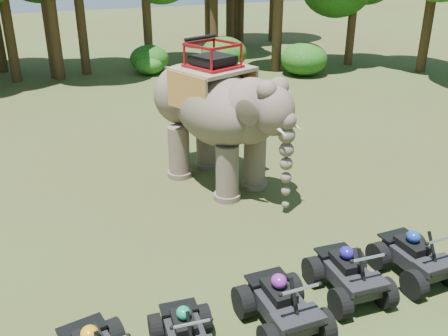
{
  "coord_description": "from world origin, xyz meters",
  "views": [
    {
      "loc": [
        -4.53,
        -8.93,
        6.79
      ],
      "look_at": [
        0.0,
        1.2,
        1.9
      ],
      "focal_mm": 40.0,
      "sensor_mm": 36.0,
      "label": 1
    }
  ],
  "objects_px": {
    "atv_1": "(186,329)",
    "atv_3": "(349,268)",
    "elephant": "(216,115)",
    "atv_4": "(416,251)",
    "atv_2": "(282,298)"
  },
  "relations": [
    {
      "from": "atv_1",
      "to": "atv_3",
      "type": "bearing_deg",
      "value": 10.56
    },
    {
      "from": "elephant",
      "to": "atv_1",
      "type": "height_order",
      "value": "elephant"
    },
    {
      "from": "atv_3",
      "to": "atv_4",
      "type": "bearing_deg",
      "value": 2.66
    },
    {
      "from": "atv_3",
      "to": "atv_4",
      "type": "distance_m",
      "value": 1.75
    },
    {
      "from": "atv_2",
      "to": "atv_3",
      "type": "relative_size",
      "value": 1.04
    },
    {
      "from": "atv_2",
      "to": "atv_3",
      "type": "bearing_deg",
      "value": 12.0
    },
    {
      "from": "atv_2",
      "to": "elephant",
      "type": "bearing_deg",
      "value": 79.39
    },
    {
      "from": "atv_1",
      "to": "atv_4",
      "type": "distance_m",
      "value": 5.49
    },
    {
      "from": "atv_2",
      "to": "atv_3",
      "type": "height_order",
      "value": "atv_2"
    },
    {
      "from": "atv_2",
      "to": "atv_4",
      "type": "xyz_separation_m",
      "value": [
        3.56,
        0.24,
        -0.02
      ]
    },
    {
      "from": "elephant",
      "to": "atv_2",
      "type": "xyz_separation_m",
      "value": [
        -1.48,
        -6.66,
        -1.53
      ]
    },
    {
      "from": "atv_1",
      "to": "elephant",
      "type": "bearing_deg",
      "value": 69.4
    },
    {
      "from": "atv_4",
      "to": "atv_3",
      "type": "bearing_deg",
      "value": 178.26
    },
    {
      "from": "elephant",
      "to": "atv_4",
      "type": "distance_m",
      "value": 6.92
    },
    {
      "from": "atv_4",
      "to": "atv_2",
      "type": "bearing_deg",
      "value": -175.24
    }
  ]
}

